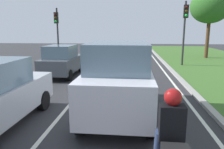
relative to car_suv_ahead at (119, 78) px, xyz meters
name	(u,v)px	position (x,y,z in m)	size (l,w,h in m)	color
ground_plane	(105,76)	(-1.12, 5.55, -1.17)	(60.00, 60.00, 0.00)	#2D2D30
lane_line_center	(93,76)	(-1.82, 5.55, -1.16)	(0.12, 32.00, 0.01)	silver
lane_line_right_edge	(169,78)	(2.48, 5.55, -1.16)	(0.12, 32.00, 0.01)	silver
curb_right	(178,77)	(2.98, 5.55, -1.11)	(0.24, 48.00, 0.12)	#9E9B93
car_suv_ahead	(119,78)	(0.00, 0.00, 0.00)	(2.01, 4.52, 2.28)	silver
car_hatchback_far	(62,61)	(-3.61, 5.50, -0.28)	(1.76, 3.72, 1.78)	#474C51
rider_person	(171,122)	(1.03, -3.24, 0.02)	(0.51, 0.41, 1.16)	black
traffic_light_near_right	(185,23)	(4.13, 9.71, 1.96)	(0.32, 0.50, 4.63)	#2D2D2D
traffic_light_overhead_left	(57,26)	(-5.90, 11.50, 1.76)	(0.32, 0.50, 4.41)	#2D2D2D
tree_roadside_far	(210,7)	(7.34, 14.42, 3.50)	(3.51, 3.51, 6.18)	#4C331E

